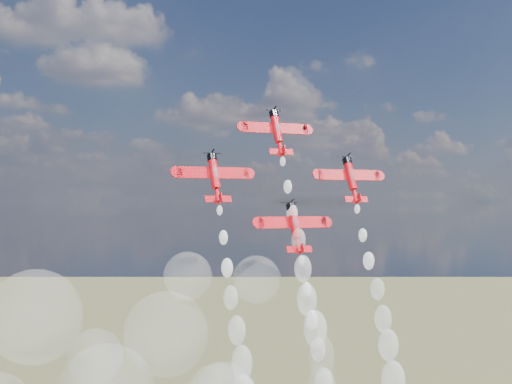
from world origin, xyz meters
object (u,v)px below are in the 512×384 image
Objects in this scene: plane_lead at (277,131)px; plane_left at (215,177)px; plane_slot at (295,226)px; plane_right at (351,178)px.

plane_left is at bearing -164.43° from plane_lead.
plane_slot is (14.14, -3.94, -9.08)m from plane_left.
plane_right reaches higher than plane_slot.
plane_right is at bearing 0.00° from plane_left.
plane_lead is 1.00× the size of plane_left.
plane_lead is 1.00× the size of plane_right.
plane_lead is at bearing 90.00° from plane_slot.
plane_slot is at bearing -15.57° from plane_left.
plane_right is at bearing 15.57° from plane_slot.
plane_left is (-14.14, -3.94, -9.08)m from plane_lead.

